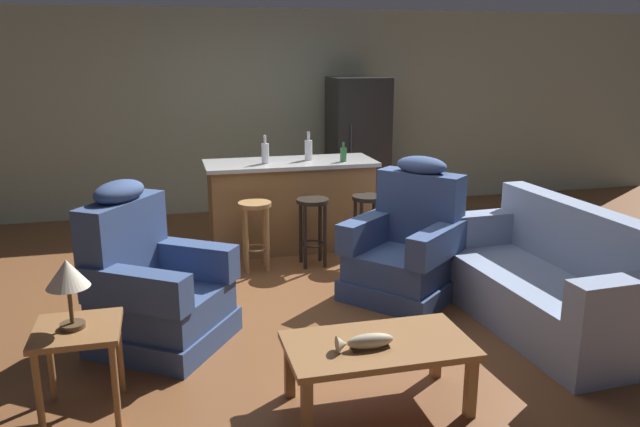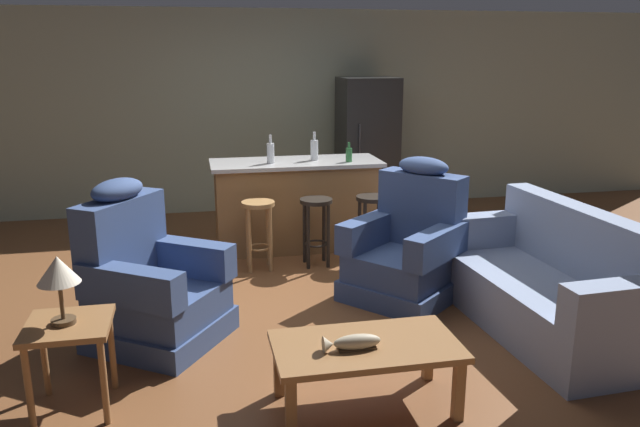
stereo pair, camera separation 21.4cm
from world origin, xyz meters
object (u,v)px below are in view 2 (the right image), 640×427
table_lamp (58,273)px  bottle_short_amber (271,152)px  recliner_near_lamp (149,285)px  kitchen_island (296,204)px  bottle_tall_green (349,154)px  couch (549,287)px  end_table (70,338)px  bar_stool_middle (316,219)px  coffee_table (366,352)px  fish_figurine (352,343)px  refrigerator (367,147)px  bottle_wine_dark (314,149)px  bar_stool_right (372,216)px  recliner_near_island (408,249)px  bar_stool_left (259,222)px

table_lamp → bottle_short_amber: (1.57, 2.81, 0.19)m
recliner_near_lamp → table_lamp: size_ratio=2.93×
kitchen_island → bottle_tall_green: size_ratio=8.78×
couch → end_table: (-3.38, -0.45, 0.12)m
bar_stool_middle → coffee_table: bearing=-94.8°
fish_figurine → kitchen_island: (0.23, 3.28, 0.02)m
end_table → bottle_short_amber: 3.26m
fish_figurine → refrigerator: (1.35, 4.48, 0.42)m
kitchen_island → bottle_short_amber: bearing=-164.9°
fish_figurine → bottle_wine_dark: (0.43, 3.29, 0.60)m
bar_stool_right → table_lamp: bearing=-138.0°
recliner_near_island → bar_stool_left: recliner_near_island is taller
couch → end_table: bearing=4.4°
kitchen_island → bottle_tall_green: 0.79m
bottle_wine_dark → refrigerator: bearing=52.1°
couch → recliner_near_island: recliner_near_island is taller
fish_figurine → couch: (1.78, 0.84, -0.12)m
fish_figurine → bar_stool_right: 2.79m
kitchen_island → bar_stool_right: bearing=-43.5°
bar_stool_middle → refrigerator: (1.03, 1.83, 0.41)m
recliner_near_lamp → bar_stool_right: 2.50m
fish_figurine → table_lamp: table_lamp is taller
recliner_near_lamp → bottle_short_amber: 2.33m
coffee_table → couch: (1.67, 0.78, -0.02)m
coffee_table → bottle_short_amber: bottle_short_amber is taller
bar_stool_right → bottle_wine_dark: bottle_wine_dark is taller
couch → bar_stool_middle: (-1.45, 1.81, 0.13)m
bar_stool_left → bottle_short_amber: bottle_short_amber is taller
kitchen_island → refrigerator: refrigerator is taller
coffee_table → end_table: bearing=168.9°
refrigerator → fish_figurine: bearing=-106.8°
recliner_near_lamp → bottle_wine_dark: bottle_wine_dark is taller
refrigerator → bottle_wine_dark: (-0.92, -1.18, 0.18)m
bar_stool_left → refrigerator: (1.60, 1.83, 0.41)m
coffee_table → table_lamp: bearing=169.2°
coffee_table → kitchen_island: (0.12, 3.22, 0.11)m
recliner_near_island → bottle_short_amber: bearing=-97.0°
fish_figurine → kitchen_island: size_ratio=0.19×
fish_figurine → kitchen_island: kitchen_island is taller
fish_figurine → recliner_near_island: bearing=61.1°
bar_stool_middle → bottle_short_amber: 0.89m
bar_stool_middle → bottle_wine_dark: bearing=80.3°
table_lamp → bar_stool_right: bearing=42.0°
couch → kitchen_island: size_ratio=1.08×
coffee_table → bar_stool_right: (0.79, 2.59, 0.11)m
fish_figurine → bottle_wine_dark: bottle_wine_dark is taller
recliner_near_lamp → bar_stool_middle: (1.52, 1.37, 0.05)m
coffee_table → fish_figurine: fish_figurine is taller
couch → bar_stool_middle: 2.32m
couch → recliner_near_lamp: 3.01m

